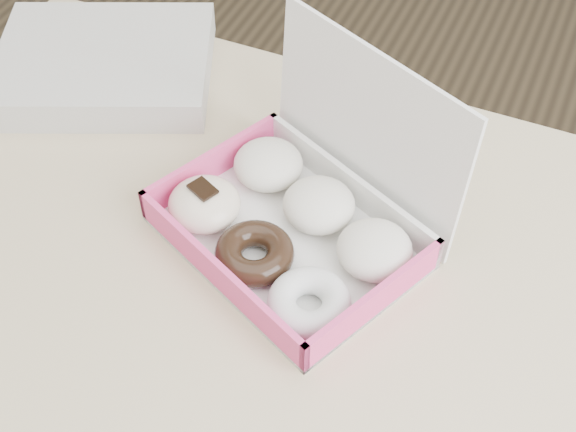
% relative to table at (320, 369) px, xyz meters
% --- Properties ---
extents(table, '(1.20, 0.80, 0.75)m').
position_rel_table_xyz_m(table, '(0.00, 0.00, 0.00)').
color(table, '#CDB786').
rests_on(table, ground).
extents(donut_box, '(0.34, 0.32, 0.20)m').
position_rel_table_xyz_m(donut_box, '(-0.07, 0.11, 0.11)').
color(donut_box, white).
rests_on(donut_box, table).
extents(newspapers, '(0.35, 0.32, 0.04)m').
position_rel_table_xyz_m(newspapers, '(-0.42, 0.26, 0.10)').
color(newspapers, silver).
rests_on(newspapers, table).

